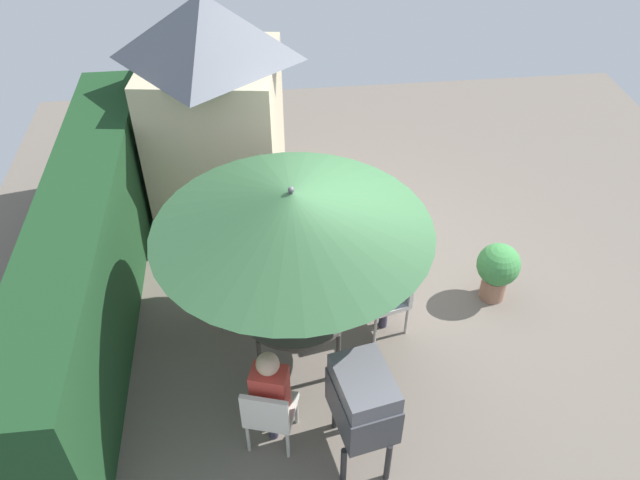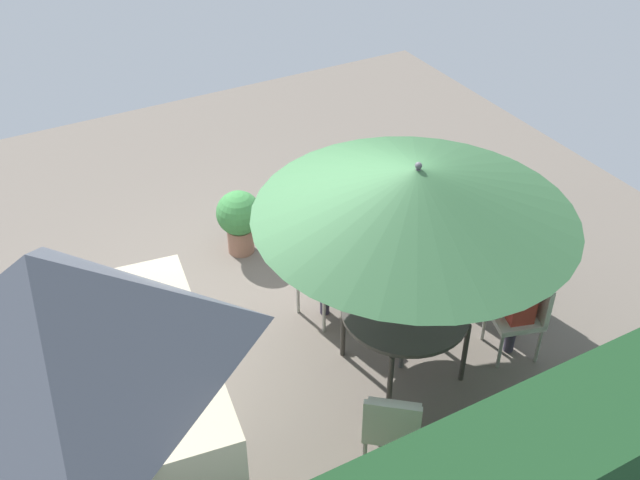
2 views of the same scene
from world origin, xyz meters
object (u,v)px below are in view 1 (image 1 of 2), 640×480
chair_toward_hedge (212,280)px  potted_plant_by_grill (498,269)px  garden_shed (214,104)px  chair_far_side (392,293)px  person_in_red (270,389)px  person_in_blue (387,278)px  patio_umbrella (292,211)px  chair_near_shed (269,413)px  bbq_grill (363,400)px  patio_table (295,310)px

chair_toward_hedge → potted_plant_by_grill: bearing=-92.3°
garden_shed → potted_plant_by_grill: 4.28m
chair_far_side → chair_toward_hedge: size_ratio=1.00×
person_in_red → person_in_blue: size_ratio=1.00×
patio_umbrella → person_in_red: bearing=163.1°
chair_far_side → person_in_blue: 0.28m
patio_umbrella → chair_near_shed: bearing=163.1°
patio_umbrella → bbq_grill: bearing=-159.1°
patio_umbrella → person_in_red: 1.68m
person_in_red → bbq_grill: bearing=-107.6°
patio_table → patio_umbrella: (-0.00, 0.00, 1.35)m
patio_umbrella → chair_near_shed: (-1.16, 0.35, -1.51)m
bbq_grill → chair_toward_hedge: size_ratio=1.33×
garden_shed → person_in_blue: garden_shed is taller
person_in_blue → garden_shed: bearing=34.1°
chair_toward_hedge → potted_plant_by_grill: (-0.14, -3.43, -0.05)m
chair_near_shed → chair_toward_hedge: size_ratio=1.00×
bbq_grill → chair_toward_hedge: bbq_grill is taller
patio_table → person_in_blue: bearing=-75.5°
bbq_grill → person_in_blue: size_ratio=0.95×
garden_shed → potted_plant_by_grill: (-2.46, -3.33, -1.09)m
bbq_grill → person_in_blue: 1.71m
patio_table → chair_toward_hedge: 1.20m
garden_shed → bbq_grill: bearing=-163.0°
patio_table → person_in_red: (-1.08, 0.33, 0.11)m
bbq_grill → patio_table: bearing=20.9°
patio_table → chair_near_shed: size_ratio=1.33×
patio_umbrella → chair_far_side: bearing=-75.5°
chair_near_shed → potted_plant_by_grill: size_ratio=1.13×
chair_far_side → person_in_red: person_in_red is taller
potted_plant_by_grill → person_in_blue: (-0.33, 1.45, 0.31)m
person_in_red → person_in_blue: same height
potted_plant_by_grill → person_in_red: size_ratio=0.63×
chair_far_side → person_in_blue: bearing=104.5°
garden_shed → chair_toward_hedge: (-2.32, 0.10, -1.04)m
person_in_red → patio_table: bearing=-16.9°
person_in_red → chair_near_shed: bearing=163.1°
bbq_grill → person_in_red: bearing=72.4°
garden_shed → chair_toward_hedge: bearing=177.6°
chair_far_side → chair_toward_hedge: 2.11m
garden_shed → patio_umbrella: (-3.06, -0.83, 0.47)m
patio_umbrella → chair_toward_hedge: size_ratio=3.07×
potted_plant_by_grill → bbq_grill: bearing=134.6°
patio_table → potted_plant_by_grill: bearing=-76.4°
bbq_grill → chair_toward_hedge: (2.09, 1.44, -0.33)m
patio_table → patio_umbrella: 1.35m
person_in_blue → chair_far_side: bearing=-75.5°
chair_far_side → patio_umbrella: bearing=104.5°
patio_umbrella → person_in_red: (-1.08, 0.33, -1.25)m
chair_near_shed → person_in_red: size_ratio=0.71×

